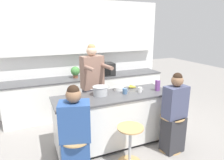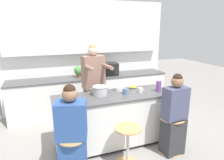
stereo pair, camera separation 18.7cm
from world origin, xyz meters
TOP-DOWN VIEW (x-y plane):
  - ground_plane at (0.00, 0.00)m, footprint 16.00×16.00m
  - wall_back at (0.00, 1.82)m, footprint 4.11×0.22m
  - back_counter at (0.00, 1.53)m, footprint 3.81×0.61m
  - kitchen_island at (0.00, 0.00)m, footprint 2.06×0.70m
  - bar_stool_leftmost at (-0.82, -0.60)m, footprint 0.40×0.40m
  - bar_stool_center at (0.00, -0.62)m, footprint 0.40×0.40m
  - bar_stool_rightmost at (0.82, -0.57)m, footprint 0.40×0.40m
  - person_cooking at (-0.20, 0.56)m, footprint 0.48×0.61m
  - person_wrapped_blanket at (-0.82, -0.60)m, footprint 0.46×0.39m
  - person_seated_near at (0.83, -0.60)m, footprint 0.40×0.29m
  - cooking_pot at (-0.21, 0.09)m, footprint 0.35×0.26m
  - fruit_bowl at (0.20, 0.22)m, footprint 0.18×0.18m
  - coffee_cup_near at (0.21, -0.02)m, footprint 0.11×0.08m
  - coffee_cup_far at (0.50, -0.04)m, footprint 0.11×0.08m
  - banana_bunch at (0.48, 0.23)m, footprint 0.19×0.14m
  - juice_carton at (0.84, -0.09)m, footprint 0.07×0.07m
  - microwave at (0.39, 1.49)m, footprint 0.50×0.33m
  - potted_plant at (-0.30, 1.53)m, footprint 0.21×0.21m

SIDE VIEW (x-z plane):
  - ground_plane at x=0.00m, z-range 0.00..0.00m
  - bar_stool_leftmost at x=-0.82m, z-range 0.05..0.67m
  - bar_stool_center at x=0.00m, z-range 0.05..0.67m
  - bar_stool_rightmost at x=0.82m, z-range 0.05..0.67m
  - back_counter at x=0.00m, z-range 0.00..0.91m
  - kitchen_island at x=0.00m, z-range 0.01..0.94m
  - person_seated_near at x=0.83m, z-range -0.06..1.32m
  - person_wrapped_blanket at x=-0.82m, z-range -0.03..1.34m
  - person_cooking at x=-0.20m, z-range -0.01..1.76m
  - banana_bunch at x=0.48m, z-range 0.93..0.99m
  - fruit_bowl at x=0.20m, z-range 0.93..1.00m
  - coffee_cup_far at x=0.50m, z-range 0.93..1.02m
  - coffee_cup_near at x=0.21m, z-range 0.93..1.03m
  - cooking_pot at x=-0.21m, z-range 0.93..1.09m
  - juice_carton at x=0.84m, z-range 0.93..1.14m
  - potted_plant at x=-0.30m, z-range 0.93..1.20m
  - microwave at x=0.39m, z-range 0.91..1.22m
  - wall_back at x=0.00m, z-range 0.19..2.89m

